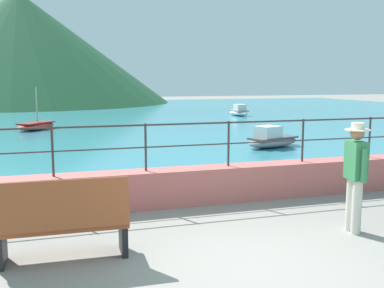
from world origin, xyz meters
The scene contains 10 objects.
ground_plane centered at (0.00, 0.00, 0.00)m, with size 120.00×120.00×0.00m, color gray.
promenade_wall centered at (0.00, 3.20, 0.35)m, with size 20.00×0.56×0.70m, color #BC605B.
railing centered at (0.00, 3.20, 1.32)m, with size 18.44×0.04×0.90m.
lake_water centered at (0.00, 25.84, 0.03)m, with size 64.00×44.32×0.06m, color teal.
hill_main centered at (-5.47, 45.33, 5.70)m, with size 30.66×30.66×11.40m, color #1E4C2D.
bench_main centered at (-2.40, 0.96, 0.56)m, with size 1.72×0.60×1.13m.
person_walking centered at (2.02, 0.81, 0.98)m, with size 0.38×0.57×1.75m.
boat_1 centered at (-3.28, 17.47, 0.26)m, with size 2.16×2.35×2.03m.
boat_3 centered at (9.40, 22.73, 0.33)m, with size 0.90×2.30×0.76m.
boat_4 centered at (4.86, 9.11, 0.33)m, with size 2.47×1.64×0.76m.
Camera 1 is at (-2.47, -5.00, 2.40)m, focal length 41.92 mm.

